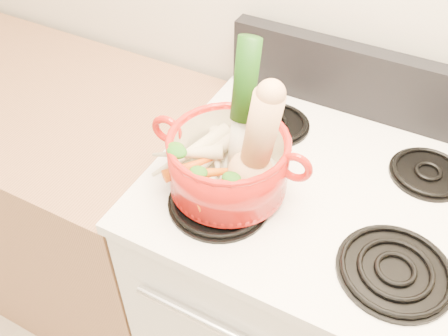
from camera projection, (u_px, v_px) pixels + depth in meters
The scene contains 22 objects.
stove_body at pixel (304, 302), 1.46m from camera, with size 0.76×0.65×0.92m, color silver.
cooktop at pixel (327, 190), 1.13m from camera, with size 0.78×0.67×0.03m, color silver.
control_backsplash at pixel (373, 85), 1.25m from camera, with size 0.76×0.05×0.18m, color black.
counter_left at pixel (30, 182), 1.83m from camera, with size 1.36×0.65×0.90m, color #966747.
burner_front_left at pixel (220, 200), 1.08m from camera, with size 0.22×0.22×0.02m, color black.
burner_front_right at pixel (395, 270), 0.95m from camera, with size 0.22×0.22×0.02m, color black.
burner_back_left at pixel (276, 123), 1.27m from camera, with size 0.17×0.17×0.02m, color black.
burner_back_right at pixel (428, 172), 1.14m from camera, with size 0.17×0.17×0.02m, color black.
dutch_oven at pixel (228, 163), 1.06m from camera, with size 0.26×0.26×0.13m, color #AC150E.
pot_handle_left at pixel (167, 129), 1.07m from camera, with size 0.07×0.07×0.02m, color #AC150E.
pot_handle_right at pixel (296, 167), 0.98m from camera, with size 0.07×0.07×0.02m, color #AC150E.
squash at pixel (252, 143), 0.97m from camera, with size 0.11×0.11×0.25m, color #DEAB72, non-canonical shape.
leek at pixel (241, 109), 0.99m from camera, with size 0.05×0.05×0.31m, color silver.
ginger at pixel (253, 144), 1.12m from camera, with size 0.08×0.06×0.04m, color tan.
parsnip_0 at pixel (210, 157), 1.09m from camera, with size 0.04×0.04×0.22m, color beige.
parsnip_1 at pixel (191, 151), 1.09m from camera, with size 0.04×0.04×0.20m, color beige.
parsnip_2 at pixel (216, 143), 1.11m from camera, with size 0.04×0.04×0.18m, color beige.
parsnip_3 at pixel (187, 152), 1.08m from camera, with size 0.03×0.03×0.16m, color beige.
carrot_0 at pixel (219, 187), 1.03m from camera, with size 0.03×0.03×0.14m, color #CE510A.
carrot_1 at pixel (193, 166), 1.07m from camera, with size 0.03×0.03×0.14m, color #D14A0A.
carrot_2 at pixel (233, 175), 1.04m from camera, with size 0.03×0.03×0.16m, color #D1550A.
carrot_3 at pixel (208, 174), 1.03m from camera, with size 0.03×0.03×0.15m, color #BF5A09.
Camera 1 is at (0.16, 0.60, 1.76)m, focal length 40.00 mm.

